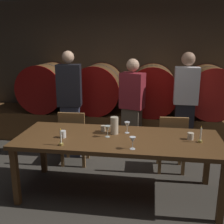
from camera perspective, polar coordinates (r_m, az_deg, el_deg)
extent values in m
plane|color=#3F3A33|center=(3.55, -1.21, -17.98)|extent=(8.69, 8.69, 0.00)
cube|color=brown|center=(5.73, 3.41, 9.21)|extent=(6.68, 0.24, 2.70)
cube|color=brown|center=(5.41, 2.70, -2.81)|extent=(6.02, 0.90, 0.55)
cylinder|color=brown|center=(5.61, -13.56, 5.15)|extent=(0.92, 0.82, 0.92)
cylinder|color=maroon|center=(5.23, -15.29, 4.32)|extent=(0.93, 0.03, 0.93)
cylinder|color=maroon|center=(6.00, -12.06, 5.86)|extent=(0.93, 0.03, 0.93)
cylinder|color=#2D2D33|center=(5.61, -13.56, 5.15)|extent=(0.92, 0.04, 0.92)
cylinder|color=#513319|center=(5.31, -2.91, 5.00)|extent=(0.92, 0.82, 0.92)
cylinder|color=maroon|center=(4.90, -3.89, 4.13)|extent=(0.93, 0.03, 0.93)
cylinder|color=maroon|center=(5.72, -2.06, 5.74)|extent=(0.93, 0.03, 0.93)
cylinder|color=#2D2D33|center=(5.31, -2.91, 5.00)|extent=(0.92, 0.04, 0.92)
cylinder|color=brown|center=(5.21, 8.46, 4.66)|extent=(0.92, 0.82, 0.92)
cylinder|color=maroon|center=(4.79, 8.42, 3.75)|extent=(0.93, 0.03, 0.93)
cylinder|color=maroon|center=(5.63, 8.48, 5.43)|extent=(0.93, 0.03, 0.93)
cylinder|color=#2D2D33|center=(5.21, 8.46, 4.66)|extent=(0.92, 0.04, 0.92)
cylinder|color=brown|center=(5.31, 19.78, 4.13)|extent=(0.92, 0.82, 0.92)
cylinder|color=#B21C16|center=(4.90, 20.70, 3.19)|extent=(0.93, 0.03, 0.93)
cylinder|color=#B21C16|center=(5.72, 19.00, 4.93)|extent=(0.93, 0.03, 0.93)
cylinder|color=#2D2D33|center=(5.31, 19.78, 4.13)|extent=(0.92, 0.04, 0.92)
cube|color=brown|center=(3.35, 1.29, -5.78)|extent=(2.49, 0.95, 0.05)
cube|color=brown|center=(3.48, -19.63, -12.77)|extent=(0.07, 0.07, 0.72)
cube|color=brown|center=(3.21, 22.17, -15.54)|extent=(0.07, 0.07, 0.72)
cube|color=brown|center=(4.16, -14.28, -7.67)|extent=(0.07, 0.07, 0.72)
cube|color=brown|center=(3.94, 19.42, -9.44)|extent=(0.07, 0.07, 0.72)
cube|color=olive|center=(4.36, -7.81, -5.14)|extent=(0.42, 0.42, 0.04)
cube|color=olive|center=(4.12, -8.50, -2.99)|extent=(0.40, 0.06, 0.42)
cube|color=olive|center=(4.56, -5.11, -7.22)|extent=(0.05, 0.05, 0.42)
cube|color=olive|center=(4.63, -9.28, -6.99)|extent=(0.05, 0.05, 0.42)
cube|color=olive|center=(4.25, -5.98, -8.94)|extent=(0.05, 0.05, 0.42)
cube|color=olive|center=(4.33, -10.44, -8.66)|extent=(0.05, 0.05, 0.42)
cube|color=olive|center=(4.18, 12.33, -6.22)|extent=(0.42, 0.42, 0.04)
cube|color=olive|center=(3.94, 12.80, -4.04)|extent=(0.40, 0.06, 0.42)
cube|color=olive|center=(4.45, 14.13, -8.21)|extent=(0.05, 0.05, 0.42)
cube|color=olive|center=(4.41, 9.71, -8.17)|extent=(0.05, 0.05, 0.42)
cube|color=olive|center=(4.14, 14.78, -10.06)|extent=(0.05, 0.05, 0.42)
cube|color=olive|center=(4.10, 10.02, -10.04)|extent=(0.05, 0.05, 0.42)
cube|color=#33384C|center=(4.62, -8.61, -3.95)|extent=(0.33, 0.24, 0.88)
cube|color=black|center=(4.43, -9.00, 5.56)|extent=(0.41, 0.29, 0.67)
sphere|color=#D8A884|center=(4.38, -9.25, 11.37)|extent=(0.19, 0.19, 0.19)
cube|color=brown|center=(4.66, 4.12, -4.07)|extent=(0.35, 0.28, 0.82)
cube|color=maroon|center=(4.47, 4.29, 4.48)|extent=(0.44, 0.35, 0.59)
sphere|color=#D8A884|center=(4.42, 4.39, 9.80)|extent=(0.21, 0.21, 0.21)
cube|color=black|center=(4.69, 14.74, -3.75)|extent=(0.30, 0.21, 0.92)
cube|color=silver|center=(4.51, 15.38, 5.37)|extent=(0.39, 0.25, 0.59)
sphere|color=tan|center=(4.46, 15.76, 10.70)|extent=(0.21, 0.21, 0.21)
cylinder|color=olive|center=(3.15, -10.64, -6.67)|extent=(0.05, 0.05, 0.02)
cylinder|color=#EDE5CC|center=(3.12, -10.73, -5.10)|extent=(0.02, 0.02, 0.16)
cone|color=yellow|center=(3.09, -10.81, -3.51)|extent=(0.01, 0.01, 0.02)
cylinder|color=olive|center=(3.35, 18.04, -5.88)|extent=(0.05, 0.05, 0.02)
cylinder|color=#EDE5CC|center=(3.32, 18.16, -4.43)|extent=(0.02, 0.02, 0.15)
cone|color=yellow|center=(3.29, 18.29, -2.96)|extent=(0.01, 0.01, 0.02)
cylinder|color=beige|center=(3.44, 0.50, -2.84)|extent=(0.10, 0.10, 0.22)
cylinder|color=silver|center=(3.36, -0.94, -5.23)|extent=(0.06, 0.06, 0.00)
cylinder|color=silver|center=(3.35, -0.95, -4.67)|extent=(0.01, 0.01, 0.06)
cone|color=silver|center=(3.32, -0.95, -3.53)|extent=(0.07, 0.07, 0.08)
cylinder|color=white|center=(3.50, 3.19, -4.39)|extent=(0.06, 0.06, 0.00)
cylinder|color=white|center=(3.49, 3.20, -3.85)|extent=(0.01, 0.01, 0.06)
cone|color=white|center=(3.47, 3.21, -2.73)|extent=(0.07, 0.07, 0.08)
cylinder|color=white|center=(3.01, 4.32, -7.73)|extent=(0.06, 0.06, 0.00)
cylinder|color=white|center=(3.00, 4.34, -7.07)|extent=(0.01, 0.01, 0.07)
cone|color=white|center=(2.97, 4.37, -5.84)|extent=(0.07, 0.07, 0.07)
cylinder|color=white|center=(3.37, -10.24, -4.60)|extent=(0.07, 0.07, 0.09)
cylinder|color=beige|center=(3.54, -1.89, -3.49)|extent=(0.06, 0.06, 0.08)
cylinder|color=beige|center=(3.40, 16.19, -4.90)|extent=(0.08, 0.08, 0.08)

